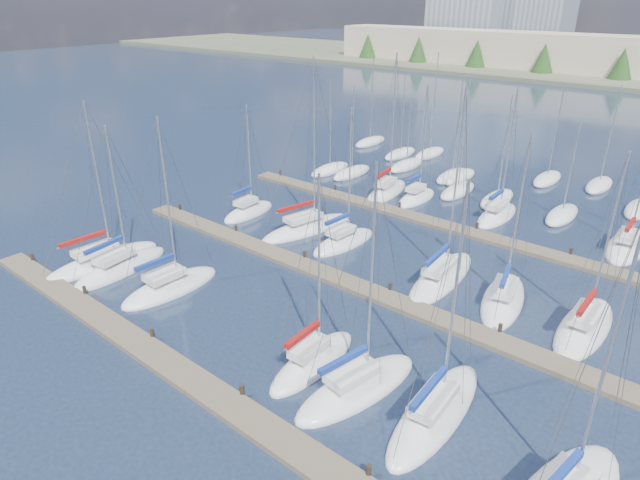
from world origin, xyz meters
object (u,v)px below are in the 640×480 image
Objects in this scene: sailboat_a at (103,261)px; sailboat_j at (344,242)px; sailboat_d at (313,361)px; sailboat_p at (497,215)px; sailboat_i at (307,228)px; sailboat_l at (503,300)px; sailboat_o at (416,198)px; sailboat_b at (121,268)px; sailboat_f at (435,412)px; sailboat_m at (584,327)px; sailboat_n at (387,191)px; sailboat_c at (171,287)px; sailboat_q at (626,247)px; sailboat_e at (357,388)px; sailboat_k at (441,277)px; sailboat_h at (249,212)px.

sailboat_a is 1.09× the size of sailboat_j.
sailboat_p is (-0.99, 27.94, -0.00)m from sailboat_d.
sailboat_i is at bearing 64.41° from sailboat_a.
sailboat_o is at bearing 123.78° from sailboat_l.
sailboat_d is 18.75m from sailboat_b.
sailboat_j is (-15.84, 13.09, 0.01)m from sailboat_f.
sailboat_i is at bearing 164.22° from sailboat_l.
sailboat_m is (3.51, 12.70, -0.00)m from sailboat_f.
sailboat_f is 20.55m from sailboat_j.
sailboat_n is at bearing 112.28° from sailboat_d.
sailboat_l is 28.18m from sailboat_b.
sailboat_c is at bearing -105.65° from sailboat_j.
sailboat_a is 1.11× the size of sailboat_d.
sailboat_n is 1.23× the size of sailboat_j.
sailboat_i is (-0.11, -12.65, -0.01)m from sailboat_n.
sailboat_l is (18.40, -0.72, -0.01)m from sailboat_i.
sailboat_j is at bearing 47.06° from sailboat_b.
sailboat_q is 29.13m from sailboat_e.
sailboat_k is 4.77m from sailboat_l.
sailboat_b is at bearing -121.48° from sailboat_j.
sailboat_o is (10.41, 13.70, 0.01)m from sailboat_h.
sailboat_b is (-28.80, -28.86, 0.00)m from sailboat_q.
sailboat_e is 14.04m from sailboat_k.
sailboat_i reaches higher than sailboat_k.
sailboat_i is at bearing 89.42° from sailboat_c.
sailboat_p is (11.70, 1.08, -0.01)m from sailboat_n.
sailboat_p is at bearing 179.14° from sailboat_q.
sailboat_f reaches higher than sailboat_h.
sailboat_f reaches higher than sailboat_l.
sailboat_b reaches higher than sailboat_q.
sailboat_i reaches higher than sailboat_b.
sailboat_a is 1.09× the size of sailboat_o.
sailboat_c is 1.11× the size of sailboat_b.
sailboat_a reaches higher than sailboat_q.
sailboat_h is at bearing -143.63° from sailboat_p.
sailboat_m is 1.03× the size of sailboat_b.
sailboat_e is at bearing 1.18° from sailboat_c.
sailboat_e is at bearing -46.67° from sailboat_j.
sailboat_n reaches higher than sailboat_h.
sailboat_j is (4.86, 13.97, 0.00)m from sailboat_c.
sailboat_n reaches higher than sailboat_c.
sailboat_o is 16.91m from sailboat_k.
sailboat_d is 1.09× the size of sailboat_h.
sailboat_i is (-12.80, 14.21, -0.00)m from sailboat_d.
sailboat_d is at bearing -39.59° from sailboat_h.
sailboat_n is 22.65m from sailboat_l.
sailboat_q is 0.96× the size of sailboat_o.
sailboat_d is at bearing -129.28° from sailboat_m.
sailboat_e is at bearing -82.72° from sailboat_p.
sailboat_i reaches higher than sailboat_e.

